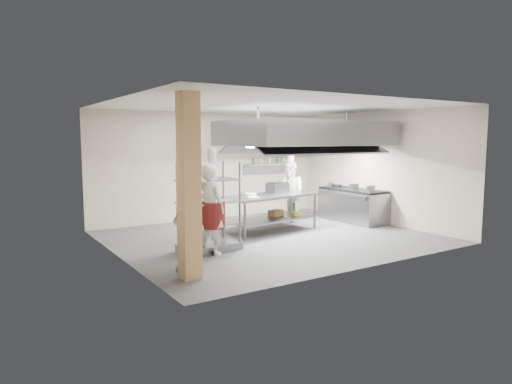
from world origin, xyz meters
TOP-DOWN VIEW (x-y plane):
  - floor at (0.00, 0.00)m, footprint 7.00×7.00m
  - ceiling at (0.00, 0.00)m, footprint 7.00×7.00m
  - wall_back at (0.00, 3.00)m, footprint 7.00×0.00m
  - wall_left at (-3.50, 0.00)m, footprint 0.00×6.00m
  - wall_right at (3.50, 0.00)m, footprint 0.00×6.00m
  - column at (-2.90, -1.90)m, footprint 0.30×0.30m
  - exhaust_hood at (1.30, 0.40)m, footprint 4.00×2.50m
  - hood_strip_a at (0.40, 0.40)m, footprint 1.60×0.12m
  - hood_strip_b at (2.20, 0.40)m, footprint 1.60×0.12m
  - wall_shelf at (1.80, 2.84)m, footprint 1.50×0.28m
  - island at (0.38, 0.59)m, footprint 2.56×1.33m
  - island_worktop at (0.38, 0.59)m, footprint 2.56×1.33m
  - island_undershelf at (0.38, 0.59)m, footprint 2.35×1.20m
  - pass_rack at (-1.80, -0.39)m, footprint 1.26×0.80m
  - cooking_range at (3.08, 0.50)m, footprint 0.80×2.00m
  - range_top at (3.08, 0.50)m, footprint 0.78×1.96m
  - chef_head at (-1.90, -0.65)m, footprint 0.65×0.78m
  - chef_line at (1.60, 1.38)m, footprint 0.64×0.81m
  - chef_plating at (-2.76, -1.51)m, footprint 0.47×0.96m
  - griddle at (0.76, 0.82)m, footprint 0.53×0.43m
  - wicker_basket at (0.69, 0.79)m, footprint 0.39×0.31m
  - stockpot at (2.87, 0.24)m, footprint 0.26×0.26m
  - plate_stack at (-1.80, -0.39)m, footprint 0.28×0.28m

SIDE VIEW (x-z plane):
  - floor at x=0.00m, z-range 0.00..0.00m
  - island_undershelf at x=0.38m, z-range 0.28..0.32m
  - wicker_basket at x=0.69m, z-range 0.32..0.47m
  - cooking_range at x=3.08m, z-range 0.00..0.84m
  - island at x=0.38m, z-range 0.00..0.91m
  - plate_stack at x=-1.80m, z-range 0.55..0.60m
  - chef_plating at x=-2.76m, z-range 0.00..1.59m
  - chef_line at x=1.60m, z-range 0.00..1.66m
  - range_top at x=3.08m, z-range 0.84..0.90m
  - island_worktop at x=0.38m, z-range 0.85..0.91m
  - pass_rack at x=-1.80m, z-range 0.00..1.80m
  - chef_head at x=-1.90m, z-range 0.00..1.81m
  - stockpot at x=2.87m, z-range 0.90..1.08m
  - griddle at x=0.76m, z-range 0.91..1.15m
  - wall_back at x=0.00m, z-range -2.00..5.00m
  - wall_left at x=-3.50m, z-range -1.50..4.50m
  - wall_right at x=3.50m, z-range -1.50..4.50m
  - column at x=-2.90m, z-range 0.00..3.00m
  - wall_shelf at x=1.80m, z-range 1.48..1.52m
  - hood_strip_a at x=0.40m, z-range 2.06..2.10m
  - hood_strip_b at x=2.20m, z-range 2.06..2.10m
  - exhaust_hood at x=1.30m, z-range 2.10..2.70m
  - ceiling at x=0.00m, z-range 3.00..3.00m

